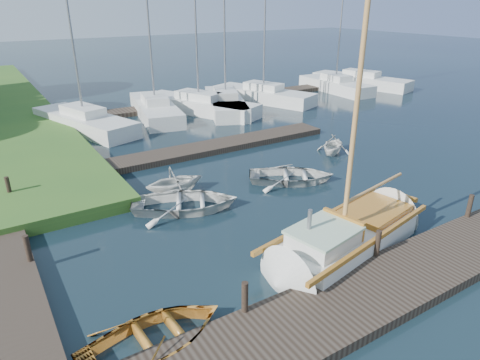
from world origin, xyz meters
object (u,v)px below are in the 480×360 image
sailboat (349,238)px  tender_c (291,174)px  tender_d (334,143)px  mooring_post_1 (245,297)px  tender_b (174,179)px  marina_boat_1 (155,108)px  marina_boat_6 (336,84)px  marina_boat_3 (225,101)px  marina_boat_7 (361,80)px  dinghy (155,334)px  marina_boat_4 (263,94)px  marina_boat_2 (199,104)px  mooring_post_5 (8,187)px  marina_boat_0 (84,120)px  tender_a (185,200)px  mooring_post_3 (470,206)px  mooring_post_4 (28,248)px  mooring_post_2 (378,243)px

sailboat → tender_c: sailboat is taller
sailboat → tender_d: 8.92m
mooring_post_1 → tender_b: size_ratio=0.35×
marina_boat_1 → marina_boat_6: 15.88m
marina_boat_3 → tender_c: bearing=-174.7°
marina_boat_1 → marina_boat_6: bearing=-79.4°
sailboat → marina_boat_7: 27.62m
marina_boat_1 → marina_boat_6: marina_boat_6 is taller
dinghy → marina_boat_4: (16.19, 19.00, 0.22)m
marina_boat_1 → marina_boat_2: size_ratio=0.79×
mooring_post_5 → marina_boat_0: marina_boat_0 is taller
tender_d → marina_boat_0: 14.44m
tender_b → marina_boat_6: 23.02m
sailboat → marina_boat_3: size_ratio=0.78×
tender_d → marina_boat_1: marina_boat_1 is taller
sailboat → marina_boat_6: marina_boat_6 is taller
tender_a → tender_c: bearing=-64.5°
dinghy → marina_boat_0: 18.63m
mooring_post_3 → mooring_post_4: size_ratio=1.00×
mooring_post_5 → marina_boat_6: marina_boat_6 is taller
tender_c → marina_boat_3: 13.22m
mooring_post_3 → dinghy: size_ratio=0.24×
dinghy → tender_c: bearing=-59.1°
marina_boat_2 → marina_boat_0: bearing=66.5°
mooring_post_2 → tender_a: 6.88m
tender_a → marina_boat_7: size_ratio=0.32×
mooring_post_1 → mooring_post_2: same height
mooring_post_1 → mooring_post_2: bearing=0.0°
tender_c → marina_boat_6: bearing=-15.5°
mooring_post_1 → mooring_post_3: size_ratio=1.00×
mooring_post_4 → marina_boat_3: bearing=43.5°
tender_a → marina_boat_2: size_ratio=0.31×
tender_c → marina_boat_2: size_ratio=0.29×
mooring_post_3 → marina_boat_4: 20.02m
marina_boat_3 → sailboat: bearing=-175.0°
mooring_post_2 → tender_b: tender_b is taller
marina_boat_6 → tender_c: bearing=133.9°
tender_a → tender_d: (8.93, 1.74, 0.16)m
mooring_post_2 → marina_boat_3: (5.87, 18.66, -0.11)m
mooring_post_3 → mooring_post_4: (-13.00, 5.00, 0.00)m
marina_boat_2 → marina_boat_7: 16.39m
dinghy → mooring_post_3: bearing=-95.5°
mooring_post_1 → tender_a: (1.34, 6.10, -0.30)m
tender_a → marina_boat_3: 15.48m
sailboat → dinghy: bearing=174.8°
mooring_post_2 → mooring_post_4: bearing=149.5°
marina_boat_7 → tender_b: bearing=101.3°
marina_boat_0 → marina_boat_4: 13.27m
dinghy → mooring_post_2: bearing=-96.8°
tender_b → dinghy: bearing=155.2°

